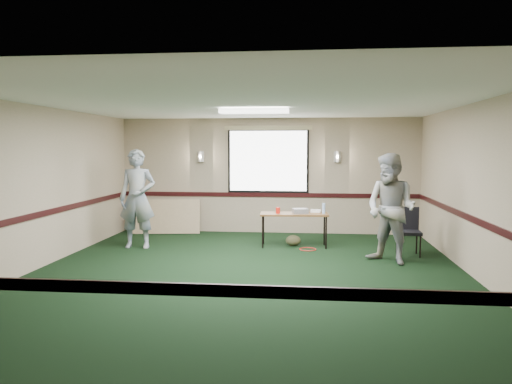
# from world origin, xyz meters

# --- Properties ---
(ground) EXTENTS (8.00, 8.00, 0.00)m
(ground) POSITION_xyz_m (0.00, 0.00, 0.00)
(ground) COLOR black
(ground) RESTS_ON ground
(room_shell) EXTENTS (8.00, 8.02, 8.00)m
(room_shell) POSITION_xyz_m (0.00, 2.12, 1.58)
(room_shell) COLOR tan
(room_shell) RESTS_ON ground
(folding_table) EXTENTS (1.40, 0.62, 0.68)m
(folding_table) POSITION_xyz_m (0.67, 2.35, 0.63)
(folding_table) COLOR #512D17
(folding_table) RESTS_ON ground
(projector) EXTENTS (0.35, 0.31, 0.10)m
(projector) POSITION_xyz_m (0.79, 2.32, 0.73)
(projector) COLOR gray
(projector) RESTS_ON folding_table
(game_console) EXTENTS (0.21, 0.17, 0.05)m
(game_console) POSITION_xyz_m (1.10, 2.55, 0.71)
(game_console) COLOR white
(game_console) RESTS_ON folding_table
(red_cup) EXTENTS (0.08, 0.08, 0.13)m
(red_cup) POSITION_xyz_m (0.34, 2.26, 0.75)
(red_cup) COLOR red
(red_cup) RESTS_ON folding_table
(water_bottle) EXTENTS (0.06, 0.06, 0.21)m
(water_bottle) POSITION_xyz_m (1.26, 2.34, 0.79)
(water_bottle) COLOR #97C2F8
(water_bottle) RESTS_ON folding_table
(duffel_bag) EXTENTS (0.38, 0.34, 0.22)m
(duffel_bag) POSITION_xyz_m (0.65, 2.42, 0.11)
(duffel_bag) COLOR #454427
(duffel_bag) RESTS_ON ground
(cable_coil) EXTENTS (0.43, 0.43, 0.02)m
(cable_coil) POSITION_xyz_m (0.95, 2.06, 0.01)
(cable_coil) COLOR red
(cable_coil) RESTS_ON ground
(folded_table) EXTENTS (1.58, 0.44, 0.80)m
(folded_table) POSITION_xyz_m (-2.36, 3.60, 0.40)
(folded_table) COLOR tan
(folded_table) RESTS_ON ground
(conference_chair) EXTENTS (0.44, 0.46, 0.89)m
(conference_chair) POSITION_xyz_m (2.81, 1.81, 0.52)
(conference_chair) COLOR black
(conference_chair) RESTS_ON ground
(person_left) EXTENTS (0.75, 0.52, 1.98)m
(person_left) POSITION_xyz_m (-2.46, 1.92, 0.99)
(person_left) COLOR #3B5283
(person_left) RESTS_ON ground
(person_right) EXTENTS (1.18, 1.15, 1.91)m
(person_right) POSITION_xyz_m (2.37, 1.05, 0.95)
(person_right) COLOR #788ABB
(person_right) RESTS_ON ground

